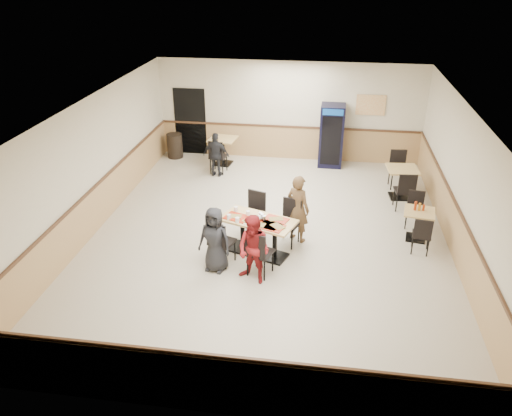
% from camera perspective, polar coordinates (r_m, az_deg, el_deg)
% --- Properties ---
extents(ground, '(10.00, 10.00, 0.00)m').
position_cam_1_polar(ground, '(11.39, 1.42, -3.24)').
color(ground, beige).
rests_on(ground, ground).
extents(room_shell, '(10.00, 10.00, 10.00)m').
position_cam_1_polar(room_shell, '(13.37, 10.38, 3.84)').
color(room_shell, silver).
rests_on(room_shell, ground).
extents(main_table, '(1.70, 1.23, 0.82)m').
position_cam_1_polar(main_table, '(10.48, 0.27, -2.65)').
color(main_table, black).
rests_on(main_table, ground).
extents(main_chairs, '(1.88, 2.14, 1.04)m').
position_cam_1_polar(main_chairs, '(10.52, 0.01, -2.71)').
color(main_chairs, black).
rests_on(main_chairs, ground).
extents(diner_woman_left, '(0.75, 0.57, 1.38)m').
position_cam_1_polar(diner_woman_left, '(9.93, -4.74, -3.62)').
color(diner_woman_left, black).
rests_on(diner_woman_left, ground).
extents(diner_woman_right, '(0.85, 0.79, 1.41)m').
position_cam_1_polar(diner_woman_right, '(9.54, -0.26, -4.79)').
color(diner_woman_right, maroon).
rests_on(diner_woman_right, ground).
extents(diner_man_opposite, '(0.68, 0.61, 1.55)m').
position_cam_1_polar(diner_man_opposite, '(10.94, 4.82, -0.06)').
color(diner_man_opposite, brown).
rests_on(diner_man_opposite, ground).
extents(lone_diner, '(0.78, 0.37, 1.29)m').
position_cam_1_polar(lone_diner, '(14.33, -4.57, 6.08)').
color(lone_diner, black).
rests_on(lone_diner, ground).
extents(tabletop_clutter, '(1.40, 0.88, 0.12)m').
position_cam_1_polar(tabletop_clutter, '(10.27, 0.26, -1.42)').
color(tabletop_clutter, '#B2230B').
rests_on(tabletop_clutter, main_table).
extents(side_table_near, '(0.75, 0.75, 0.70)m').
position_cam_1_polar(side_table_near, '(11.63, 18.04, -1.38)').
color(side_table_near, black).
rests_on(side_table_near, ground).
extents(side_table_near_chair_south, '(0.47, 0.47, 0.88)m').
position_cam_1_polar(side_table_near_chair_south, '(11.16, 18.42, -2.82)').
color(side_table_near_chair_south, black).
rests_on(side_table_near_chair_south, ground).
extents(side_table_near_chair_north, '(0.47, 0.47, 0.88)m').
position_cam_1_polar(side_table_near_chair_north, '(12.13, 17.67, -0.23)').
color(side_table_near_chair_north, black).
rests_on(side_table_near_chair_north, ground).
extents(side_table_far, '(0.83, 0.83, 0.82)m').
position_cam_1_polar(side_table_far, '(13.52, 16.28, 3.28)').
color(side_table_far, black).
rests_on(side_table_far, ground).
extents(side_table_far_chair_south, '(0.52, 0.52, 1.04)m').
position_cam_1_polar(side_table_far_chair_south, '(12.93, 16.58, 2.02)').
color(side_table_far_chair_south, black).
rests_on(side_table_far_chair_south, ground).
extents(side_table_far_chair_north, '(0.52, 0.52, 1.04)m').
position_cam_1_polar(side_table_far_chair_north, '(14.13, 15.97, 4.24)').
color(side_table_far_chair_north, black).
rests_on(side_table_far_chair_north, ground).
extents(condiment_caddy, '(0.23, 0.06, 0.20)m').
position_cam_1_polar(condiment_caddy, '(11.53, 18.08, 0.16)').
color(condiment_caddy, '#A72F0B').
rests_on(condiment_caddy, side_table_near).
extents(back_table, '(0.86, 0.86, 0.82)m').
position_cam_1_polar(back_table, '(15.22, -3.80, 6.97)').
color(back_table, black).
rests_on(back_table, ground).
extents(back_table_chair_lone, '(0.54, 0.54, 1.04)m').
position_cam_1_polar(back_table_chair_lone, '(14.62, -4.32, 6.00)').
color(back_table_chair_lone, black).
rests_on(back_table_chair_lone, ground).
extents(pepsi_cooler, '(0.72, 0.73, 1.86)m').
position_cam_1_polar(pepsi_cooler, '(15.15, 8.62, 8.17)').
color(pepsi_cooler, black).
rests_on(pepsi_cooler, ground).
extents(trash_bin, '(0.48, 0.48, 0.76)m').
position_cam_1_polar(trash_bin, '(15.99, -9.26, 7.04)').
color(trash_bin, black).
rests_on(trash_bin, ground).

